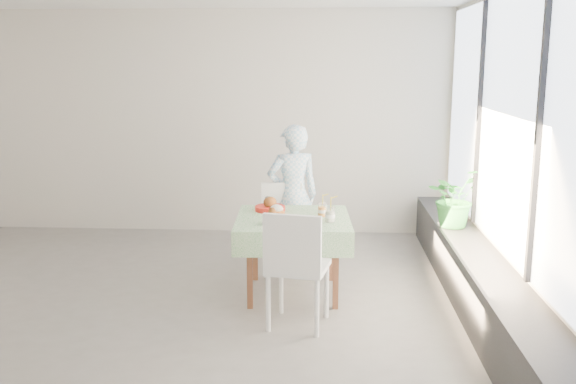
# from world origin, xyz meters

# --- Properties ---
(floor) EXTENTS (6.00, 6.00, 0.00)m
(floor) POSITION_xyz_m (0.00, 0.00, 0.00)
(floor) COLOR slate
(floor) RESTS_ON ground
(wall_back) EXTENTS (6.00, 0.02, 2.80)m
(wall_back) POSITION_xyz_m (0.00, 2.50, 1.40)
(wall_back) COLOR beige
(wall_back) RESTS_ON ground
(wall_front) EXTENTS (6.00, 0.02, 2.80)m
(wall_front) POSITION_xyz_m (0.00, -2.50, 1.40)
(wall_front) COLOR beige
(wall_front) RESTS_ON ground
(wall_right) EXTENTS (0.02, 5.00, 2.80)m
(wall_right) POSITION_xyz_m (3.00, 0.00, 1.40)
(wall_right) COLOR beige
(wall_right) RESTS_ON ground
(window_pane) EXTENTS (0.01, 4.80, 2.18)m
(window_pane) POSITION_xyz_m (2.97, 0.00, 1.65)
(window_pane) COLOR #D1E0F9
(window_pane) RESTS_ON ground
(window_ledge) EXTENTS (0.40, 4.80, 0.50)m
(window_ledge) POSITION_xyz_m (2.80, 0.00, 0.25)
(window_ledge) COLOR black
(window_ledge) RESTS_ON ground
(cafe_table) EXTENTS (1.09, 1.09, 0.74)m
(cafe_table) POSITION_xyz_m (1.15, 0.24, 0.46)
(cafe_table) COLOR brown
(cafe_table) RESTS_ON ground
(chair_far) EXTENTS (0.47, 0.47, 0.91)m
(chair_far) POSITION_xyz_m (1.00, 0.90, 0.28)
(chair_far) COLOR white
(chair_far) RESTS_ON ground
(chair_near) EXTENTS (0.55, 0.55, 0.99)m
(chair_near) POSITION_xyz_m (1.22, -0.51, 0.31)
(chair_near) COLOR white
(chair_near) RESTS_ON ground
(diner) EXTENTS (0.64, 0.51, 1.52)m
(diner) POSITION_xyz_m (1.10, 1.13, 0.76)
(diner) COLOR #88BCDA
(diner) RESTS_ON ground
(main_dish) EXTENTS (0.34, 0.34, 0.17)m
(main_dish) POSITION_xyz_m (1.03, -0.00, 0.80)
(main_dish) COLOR white
(main_dish) RESTS_ON cafe_table
(juice_cup_orange) EXTENTS (0.09, 0.09, 0.25)m
(juice_cup_orange) POSITION_xyz_m (1.42, 0.30, 0.80)
(juice_cup_orange) COLOR white
(juice_cup_orange) RESTS_ON cafe_table
(juice_cup_lemonade) EXTENTS (0.10, 0.10, 0.27)m
(juice_cup_lemonade) POSITION_xyz_m (1.49, 0.09, 0.81)
(juice_cup_lemonade) COLOR white
(juice_cup_lemonade) RESTS_ON cafe_table
(second_dish) EXTENTS (0.29, 0.29, 0.14)m
(second_dish) POSITION_xyz_m (0.91, 0.50, 0.78)
(second_dish) COLOR #B31B12
(second_dish) RESTS_ON cafe_table
(potted_plant) EXTENTS (0.72, 0.73, 0.61)m
(potted_plant) POSITION_xyz_m (2.76, 0.94, 0.81)
(potted_plant) COLOR #2A7F38
(potted_plant) RESTS_ON window_ledge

